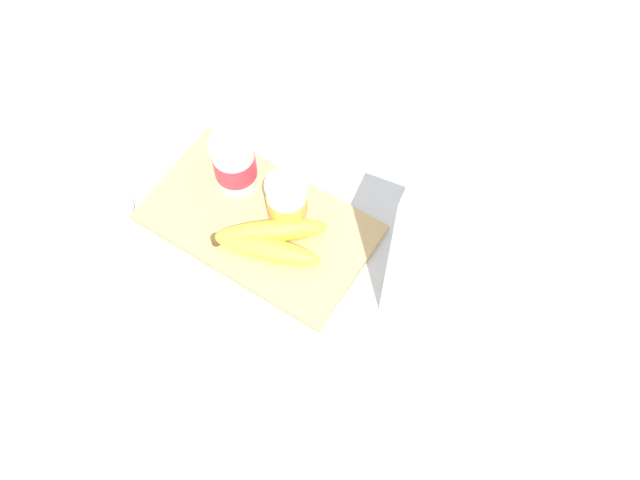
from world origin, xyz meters
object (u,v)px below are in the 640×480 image
(cutting_board, at_px, (259,223))
(yogurt_cup_back, at_px, (287,202))
(yogurt_cup_front, at_px, (235,164))
(banana_bunch, at_px, (269,240))
(cereal_box, at_px, (468,271))
(spoon, at_px, (117,192))

(cutting_board, bearing_deg, yogurt_cup_back, 40.73)
(yogurt_cup_front, distance_m, banana_bunch, 0.13)
(yogurt_cup_front, xyz_separation_m, yogurt_cup_back, (0.10, -0.01, -0.00))
(cutting_board, xyz_separation_m, banana_bunch, (0.04, -0.03, 0.03))
(cutting_board, xyz_separation_m, yogurt_cup_back, (0.03, 0.03, 0.05))
(cutting_board, relative_size, cereal_box, 1.17)
(cereal_box, distance_m, yogurt_cup_front, 0.40)
(yogurt_cup_back, relative_size, banana_bunch, 0.55)
(cutting_board, distance_m, spoon, 0.23)
(cutting_board, xyz_separation_m, spoon, (-0.22, -0.07, -0.00))
(cutting_board, relative_size, yogurt_cup_front, 3.62)
(cereal_box, bearing_deg, banana_bunch, -178.81)
(cutting_board, height_order, spoon, cutting_board)
(yogurt_cup_back, distance_m, banana_bunch, 0.06)
(spoon, bearing_deg, yogurt_cup_back, 22.08)
(cutting_board, relative_size, banana_bunch, 2.03)
(cutting_board, relative_size, yogurt_cup_back, 3.72)
(cereal_box, bearing_deg, cutting_board, 175.38)
(yogurt_cup_front, xyz_separation_m, banana_bunch, (0.11, -0.07, -0.03))
(cereal_box, relative_size, spoon, 2.27)
(spoon, bearing_deg, banana_bunch, 10.58)
(banana_bunch, height_order, spoon, banana_bunch)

